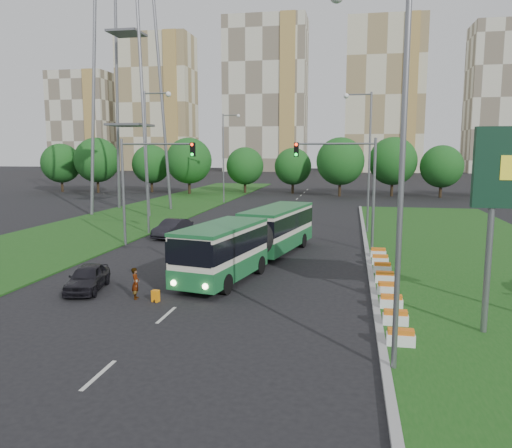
% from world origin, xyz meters
% --- Properties ---
extents(ground, '(360.00, 360.00, 0.00)m').
position_xyz_m(ground, '(0.00, 0.00, 0.00)').
color(ground, black).
rests_on(ground, ground).
extents(grass_median, '(14.00, 60.00, 0.15)m').
position_xyz_m(grass_median, '(13.00, 8.00, 0.07)').
color(grass_median, '#1B4E16').
rests_on(grass_median, ground).
extents(median_kerb, '(0.30, 60.00, 0.18)m').
position_xyz_m(median_kerb, '(6.05, 8.00, 0.09)').
color(median_kerb, '#9B9B9B').
rests_on(median_kerb, ground).
extents(left_verge, '(12.00, 110.00, 0.10)m').
position_xyz_m(left_verge, '(-18.00, 25.00, 0.05)').
color(left_verge, '#1B4E16').
rests_on(left_verge, ground).
extents(lane_markings, '(0.20, 100.00, 0.01)m').
position_xyz_m(lane_markings, '(-3.00, 20.00, 0.00)').
color(lane_markings, beige).
rests_on(lane_markings, ground).
extents(flower_planters, '(1.10, 15.90, 0.60)m').
position_xyz_m(flower_planters, '(6.70, -0.30, 0.45)').
color(flower_planters, white).
rests_on(flower_planters, grass_median).
extents(traffic_mast_median, '(5.76, 0.32, 8.00)m').
position_xyz_m(traffic_mast_median, '(4.78, 10.00, 5.35)').
color(traffic_mast_median, slate).
rests_on(traffic_mast_median, ground).
extents(traffic_mast_left, '(5.76, 0.32, 8.00)m').
position_xyz_m(traffic_mast_left, '(-10.38, 9.00, 5.35)').
color(traffic_mast_left, slate).
rests_on(traffic_mast_left, ground).
extents(street_lamps, '(36.00, 60.00, 12.00)m').
position_xyz_m(street_lamps, '(-3.00, 10.00, 6.00)').
color(street_lamps, slate).
rests_on(street_lamps, ground).
extents(transmission_pylon, '(12.00, 12.00, 44.00)m').
position_xyz_m(transmission_pylon, '(-20.00, 28.00, 22.00)').
color(transmission_pylon, slate).
rests_on(transmission_pylon, ground).
extents(tree_line, '(120.00, 8.00, 9.00)m').
position_xyz_m(tree_line, '(10.00, 55.00, 4.50)').
color(tree_line, '#154E1A').
rests_on(tree_line, ground).
extents(apartment_tower_west, '(26.00, 15.00, 48.00)m').
position_xyz_m(apartment_tower_west, '(-65.00, 150.00, 24.00)').
color(apartment_tower_west, beige).
rests_on(apartment_tower_west, ground).
extents(apartment_tower_cwest, '(28.00, 15.00, 52.00)m').
position_xyz_m(apartment_tower_cwest, '(-25.00, 150.00, 26.00)').
color(apartment_tower_cwest, beige).
rests_on(apartment_tower_cwest, ground).
extents(apartment_tower_ceast, '(25.00, 15.00, 50.00)m').
position_xyz_m(apartment_tower_ceast, '(15.00, 150.00, 25.00)').
color(apartment_tower_ceast, beige).
rests_on(apartment_tower_ceast, ground).
extents(apartment_tower_east, '(27.00, 15.00, 47.00)m').
position_xyz_m(apartment_tower_east, '(55.00, 150.00, 23.50)').
color(apartment_tower_east, beige).
rests_on(apartment_tower_east, ground).
extents(midrise_west, '(22.00, 14.00, 36.00)m').
position_xyz_m(midrise_west, '(-95.00, 150.00, 18.00)').
color(midrise_west, beige).
rests_on(midrise_west, ground).
extents(articulated_bus, '(2.62, 16.82, 2.77)m').
position_xyz_m(articulated_bus, '(-1.17, 4.54, 1.69)').
color(articulated_bus, beige).
rests_on(articulated_bus, ground).
extents(car_left_near, '(2.38, 4.17, 1.34)m').
position_xyz_m(car_left_near, '(-8.36, -3.07, 0.67)').
color(car_left_near, black).
rests_on(car_left_near, ground).
extents(car_left_far, '(2.29, 4.73, 1.49)m').
position_xyz_m(car_left_far, '(-9.62, 12.92, 0.75)').
color(car_left_far, black).
rests_on(car_left_far, ground).
extents(pedestrian, '(0.51, 0.64, 1.54)m').
position_xyz_m(pedestrian, '(-5.32, -3.97, 0.77)').
color(pedestrian, gray).
rests_on(pedestrian, ground).
extents(shopping_trolley, '(0.33, 0.34, 0.56)m').
position_xyz_m(shopping_trolley, '(-4.20, -4.24, 0.28)').
color(shopping_trolley, orange).
rests_on(shopping_trolley, ground).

